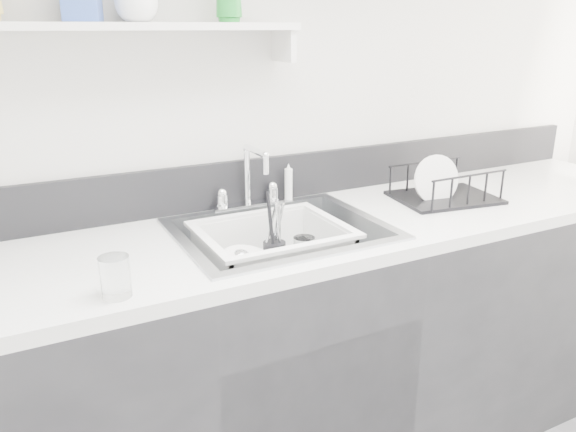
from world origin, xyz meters
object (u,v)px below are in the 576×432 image
sink (281,256)px  wash_tub (272,253)px  counter_run (281,358)px  dish_rack (445,183)px

sink → wash_tub: sink is taller
counter_run → sink: (0.00, 0.00, 0.37)m
counter_run → sink: sink is taller
wash_tub → sink: bearing=-31.2°
wash_tub → dish_rack: 0.72m
counter_run → sink: size_ratio=5.00×
wash_tub → dish_rack: (0.70, 0.00, 0.14)m
sink → dish_rack: 0.70m
counter_run → wash_tub: 0.38m
wash_tub → dish_rack: bearing=0.2°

